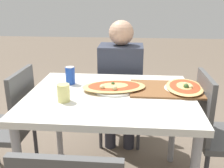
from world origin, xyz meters
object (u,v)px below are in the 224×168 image
object	(u,v)px
chair_far_seated	(121,90)
pizza_main	(114,87)
person_seated	(121,74)
pizza_second	(185,88)
soda_can	(70,75)
chair_side_right	(218,130)
chair_side_left	(10,122)
drink_glass	(64,93)
dining_table	(110,105)

from	to	relation	value
chair_far_seated	pizza_main	size ratio (longest dim) A/B	1.86
person_seated	pizza_main	distance (m)	0.58
pizza_main	pizza_second	world-z (taller)	same
soda_can	pizza_second	bearing A→B (deg)	-4.91
pizza_second	chair_side_right	bearing A→B (deg)	-13.33
chair_side_left	pizza_main	distance (m)	0.79
soda_can	chair_side_left	bearing A→B (deg)	-162.04
pizza_main	soda_can	world-z (taller)	soda_can
chair_far_seated	chair_side_left	distance (m)	1.05
chair_side_left	pizza_main	bearing A→B (deg)	-87.24
person_seated	drink_glass	distance (m)	0.86
dining_table	drink_glass	bearing A→B (deg)	-151.83
pizza_second	drink_glass	bearing A→B (deg)	-161.53
chair_side_right	person_seated	xyz separation A→B (m)	(-0.69, 0.60, 0.19)
pizza_main	pizza_second	distance (m)	0.47
chair_side_left	chair_far_seated	bearing A→B (deg)	-46.15
chair_side_left	person_seated	size ratio (longest dim) A/B	0.76
soda_can	person_seated	bearing A→B (deg)	54.88
drink_glass	pizza_second	distance (m)	0.79
soda_can	pizza_second	world-z (taller)	soda_can
dining_table	chair_far_seated	size ratio (longest dim) A/B	1.23
chair_far_seated	soda_can	bearing A→B (deg)	60.44
dining_table	pizza_main	distance (m)	0.13
person_seated	pizza_main	xyz separation A→B (m)	(-0.02, -0.58, 0.08)
chair_side_left	soda_can	world-z (taller)	same
dining_table	chair_side_right	distance (m)	0.75
dining_table	pizza_main	xyz separation A→B (m)	(0.02, 0.08, 0.10)
person_seated	chair_side_left	bearing A→B (deg)	38.99
chair_side_left	chair_side_right	world-z (taller)	same
chair_side_left	person_seated	xyz separation A→B (m)	(0.76, 0.61, 0.19)
chair_far_seated	pizza_second	bearing A→B (deg)	124.64
chair_side_right	soda_can	distance (m)	1.08
chair_side_right	person_seated	bearing A→B (deg)	-130.93
chair_far_seated	person_seated	bearing A→B (deg)	90.00
chair_far_seated	pizza_second	xyz separation A→B (m)	(0.45, -0.66, 0.27)
chair_far_seated	pizza_main	distance (m)	0.74
chair_far_seated	chair_side_right	bearing A→B (deg)	134.08
chair_side_right	drink_glass	bearing A→B (deg)	-78.84
soda_can	pizza_second	xyz separation A→B (m)	(0.79, -0.07, -0.04)
chair_side_right	person_seated	distance (m)	0.93
chair_side_right	drink_glass	xyz separation A→B (m)	(-0.99, -0.20, 0.31)
drink_glass	dining_table	bearing A→B (deg)	28.17
chair_side_left	chair_side_right	distance (m)	1.45
chair_side_left	person_seated	distance (m)	0.99
dining_table	pizza_second	distance (m)	0.51
dining_table	pizza_second	world-z (taller)	pizza_second
chair_side_left	soda_can	size ratio (longest dim) A/B	6.92
dining_table	soda_can	bearing A→B (deg)	149.65
pizza_second	chair_side_left	bearing A→B (deg)	-176.74
chair_far_seated	soda_can	world-z (taller)	same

